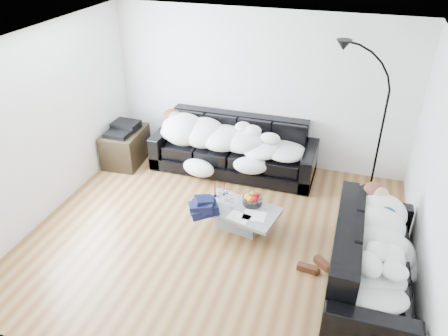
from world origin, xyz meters
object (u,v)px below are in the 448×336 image
(wine_glass_b, at_px, (220,198))
(av_cabinet, at_px, (126,146))
(candle_left, at_px, (215,189))
(sleeper_right, at_px, (377,245))
(coffee_table, at_px, (239,218))
(floor_lamp, at_px, (381,132))
(fruit_bowl, at_px, (252,198))
(shoes, at_px, (314,266))
(stereo, at_px, (123,128))
(sofa_right, at_px, (373,259))
(sofa_back, at_px, (234,147))
(sleeper_back, at_px, (233,137))
(wine_glass_c, at_px, (232,204))
(candle_right, at_px, (224,189))
(wine_glass_a, at_px, (227,195))

(wine_glass_b, relative_size, av_cabinet, 0.21)
(candle_left, bearing_deg, sleeper_right, -20.77)
(coffee_table, xyz_separation_m, floor_lamp, (1.73, 1.52, 0.87))
(fruit_bowl, xyz_separation_m, av_cabinet, (-2.55, 1.03, -0.10))
(shoes, height_order, stereo, stereo)
(sofa_right, distance_m, coffee_table, 1.90)
(sofa_back, relative_size, candle_left, 11.52)
(av_cabinet, height_order, floor_lamp, floor_lamp)
(sofa_back, bearing_deg, sleeper_back, -90.00)
(wine_glass_b, bearing_deg, wine_glass_c, -20.17)
(sleeper_back, relative_size, candle_right, 10.86)
(wine_glass_c, height_order, stereo, stereo)
(sofa_back, distance_m, wine_glass_c, 1.59)
(coffee_table, bearing_deg, wine_glass_a, 149.31)
(sleeper_back, xyz_separation_m, stereo, (-1.89, -0.24, 0.00))
(wine_glass_b, relative_size, wine_glass_c, 1.05)
(sofa_back, distance_m, sleeper_right, 3.14)
(sofa_right, bearing_deg, floor_lamp, 0.92)
(candle_right, bearing_deg, shoes, -28.78)
(sleeper_right, xyz_separation_m, coffee_table, (-1.76, 0.64, -0.49))
(coffee_table, xyz_separation_m, wine_glass_a, (-0.23, 0.14, 0.25))
(wine_glass_b, xyz_separation_m, wine_glass_c, (0.20, -0.07, -0.00))
(candle_right, height_order, stereo, stereo)
(sofa_right, bearing_deg, candle_right, 66.41)
(shoes, bearing_deg, sofa_back, 147.56)
(wine_glass_c, bearing_deg, stereo, 151.85)
(sofa_right, xyz_separation_m, sleeper_back, (-2.29, 2.09, 0.22))
(sofa_right, relative_size, stereo, 4.88)
(candle_left, bearing_deg, wine_glass_a, -14.48)
(candle_right, height_order, av_cabinet, av_cabinet)
(av_cabinet, bearing_deg, floor_lamp, 0.55)
(sofa_back, bearing_deg, floor_lamp, 0.54)
(shoes, relative_size, stereo, 0.94)
(fruit_bowl, distance_m, stereo, 2.77)
(sleeper_right, distance_m, wine_glass_b, 2.19)
(sofa_back, height_order, fruit_bowl, sofa_back)
(sleeper_back, relative_size, fruit_bowl, 8.16)
(sofa_right, bearing_deg, wine_glass_a, 68.66)
(wine_glass_a, relative_size, floor_lamp, 0.09)
(sleeper_back, bearing_deg, fruit_bowl, -62.36)
(candle_left, bearing_deg, coffee_table, -23.84)
(fruit_bowl, bearing_deg, stereo, 157.98)
(sleeper_right, distance_m, shoes, 0.89)
(sleeper_right, distance_m, av_cabinet, 4.58)
(sleeper_right, xyz_separation_m, fruit_bowl, (-1.63, 0.81, -0.25))
(wine_glass_b, relative_size, candle_right, 0.84)
(wine_glass_c, xyz_separation_m, av_cabinet, (-2.32, 1.24, -0.10))
(wine_glass_c, xyz_separation_m, candle_right, (-0.21, 0.30, 0.02))
(fruit_bowl, bearing_deg, sleeper_back, 117.64)
(sleeper_back, bearing_deg, shoes, -50.01)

